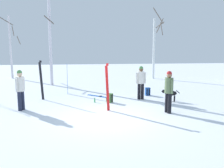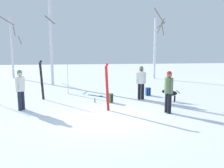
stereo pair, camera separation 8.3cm
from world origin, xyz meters
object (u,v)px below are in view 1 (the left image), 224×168
Objects in this scene: dog at (170,93)px; birch_tree_2 at (155,46)px; water_bottle_0 at (95,100)px; birch_tree_0 at (11,46)px; person_0 at (20,87)px; birch_tree_1 at (50,32)px; backpack_1 at (110,98)px; backpack_0 at (148,92)px; person_2 at (169,89)px; ski_pair_planted_0 at (107,87)px; person_1 at (141,80)px; ski_pair_planted_2 at (41,80)px; ski_pair_planted_1 at (67,79)px; ski_pair_lying_0 at (100,96)px.

birch_tree_2 is at bearing 77.45° from dog.
water_bottle_0 is 0.04× the size of birch_tree_0.
person_0 is at bearing -133.21° from birch_tree_2.
dog is at bearing -2.91° from water_bottle_0.
backpack_1 is at bearing -59.30° from birch_tree_1.
birch_tree_2 is (2.60, 7.02, 2.59)m from backpack_0.
backpack_0 is 0.06× the size of birch_tree_1.
birch_tree_1 is at bearing 115.48° from water_bottle_0.
person_2 is 0.86× the size of ski_pair_planted_0.
dog reaches higher than backpack_0.
person_1 is 0.86× the size of ski_pair_planted_0.
ski_pair_planted_0 is at bearing -131.69° from backpack_0.
backpack_0 is at bearing -110.28° from birch_tree_2.
birch_tree_0 is at bearing 137.62° from backpack_0.
birch_tree_0 reaches higher than ski_pair_planted_0.
backpack_1 is (3.38, -1.10, -0.78)m from ski_pair_planted_2.
person_1 is 8.76m from birch_tree_2.
dog is 3.00m from backpack_1.
ski_pair_lying_0 is at bearing -30.08° from ski_pair_planted_1.
backpack_0 is at bearing 55.38° from person_1.
ski_pair_planted_0 reaches higher than person_0.
person_2 is at bearing -104.64° from birch_tree_2.
ski_pair_planted_2 is 0.37× the size of birch_tree_0.
water_bottle_0 is (3.17, 1.01, -0.87)m from person_0.
person_2 is 1.27× the size of ski_pair_lying_0.
ski_pair_lying_0 is 11.63m from birch_tree_0.
backpack_1 reaches higher than water_bottle_0.
dog is at bearing -26.34° from ski_pair_planted_1.
person_1 is at bearing -6.73° from ski_pair_planted_2.
ski_pair_planted_2 reaches higher than water_bottle_0.
birch_tree_2 is (7.05, 5.98, 1.94)m from ski_pair_planted_1.
backpack_0 is 0.08× the size of birch_tree_0.
ski_pair_planted_1 is (-5.15, 2.55, 0.48)m from dog.
birch_tree_0 reaches higher than backpack_0.
backpack_0 is at bearing -37.54° from birch_tree_1.
ski_pair_planted_2 is at bearing 169.37° from dog.
ski_pair_planted_0 reaches higher than person_2.
backpack_0 is at bearing -42.38° from birch_tree_0.
birch_tree_2 reaches higher than ski_pair_planted_0.
ski_pair_planted_0 is 1.49× the size of ski_pair_lying_0.
backpack_1 is (-2.14, 2.12, -0.77)m from person_2.
person_2 is 6.39m from ski_pair_planted_2.
person_2 is 3.90× the size of backpack_1.
person_2 reaches higher than backpack_1.
person_1 is at bearing 45.50° from ski_pair_planted_0.
birch_tree_2 reaches higher than person_0.
water_bottle_0 is (1.43, -2.36, -0.76)m from ski_pair_planted_1.
ski_pair_lying_0 is at bearing 75.52° from water_bottle_0.
birch_tree_2 is (12.30, -1.83, 0.01)m from birch_tree_0.
birch_tree_0 is at bearing 125.80° from backpack_1.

